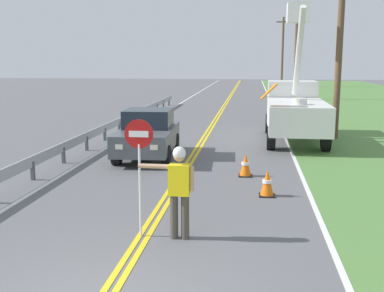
# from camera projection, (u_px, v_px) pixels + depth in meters

# --- Properties ---
(centerline_yellow_left) EXTENTS (0.11, 110.00, 0.01)m
(centerline_yellow_left) POSITION_uv_depth(u_px,v_px,m) (212.00, 123.00, 26.09)
(centerline_yellow_left) COLOR yellow
(centerline_yellow_left) RESTS_ON ground
(centerline_yellow_right) EXTENTS (0.11, 110.00, 0.01)m
(centerline_yellow_right) POSITION_uv_depth(u_px,v_px,m) (215.00, 123.00, 26.06)
(centerline_yellow_right) COLOR yellow
(centerline_yellow_right) RESTS_ON ground
(edge_line_right) EXTENTS (0.12, 110.00, 0.01)m
(edge_line_right) POSITION_uv_depth(u_px,v_px,m) (280.00, 124.00, 25.63)
(edge_line_right) COLOR silver
(edge_line_right) RESTS_ON ground
(edge_line_left) EXTENTS (0.12, 110.00, 0.01)m
(edge_line_left) POSITION_uv_depth(u_px,v_px,m) (149.00, 122.00, 26.52)
(edge_line_left) COLOR silver
(edge_line_left) RESTS_ON ground
(flagger_worker) EXTENTS (1.09, 0.25, 1.83)m
(flagger_worker) POSITION_uv_depth(u_px,v_px,m) (179.00, 187.00, 9.10)
(flagger_worker) COLOR #474238
(flagger_worker) RESTS_ON ground
(stop_sign_paddle) EXTENTS (0.56, 0.04, 2.33)m
(stop_sign_paddle) POSITION_uv_depth(u_px,v_px,m) (139.00, 152.00, 9.09)
(stop_sign_paddle) COLOR silver
(stop_sign_paddle) RESTS_ON ground
(utility_bucket_truck) EXTENTS (2.75, 6.84, 5.78)m
(utility_bucket_truck) POSITION_uv_depth(u_px,v_px,m) (294.00, 107.00, 20.50)
(utility_bucket_truck) COLOR silver
(utility_bucket_truck) RESTS_ON ground
(oncoming_sedan_nearest) EXTENTS (2.07, 4.18, 1.70)m
(oncoming_sedan_nearest) POSITION_uv_depth(u_px,v_px,m) (148.00, 134.00, 16.87)
(oncoming_sedan_nearest) COLOR #4C5156
(oncoming_sedan_nearest) RESTS_ON ground
(utility_pole_near) EXTENTS (1.80, 0.28, 8.96)m
(utility_pole_near) POSITION_uv_depth(u_px,v_px,m) (340.00, 31.00, 20.24)
(utility_pole_near) COLOR brown
(utility_pole_near) RESTS_ON ground
(utility_pole_mid) EXTENTS (1.80, 0.28, 8.28)m
(utility_pole_mid) POSITION_uv_depth(u_px,v_px,m) (296.00, 49.00, 40.87)
(utility_pole_mid) COLOR brown
(utility_pole_mid) RESTS_ON ground
(utility_pole_far) EXTENTS (1.80, 0.28, 8.80)m
(utility_pole_far) POSITION_uv_depth(u_px,v_px,m) (283.00, 51.00, 61.18)
(utility_pole_far) COLOR brown
(utility_pole_far) RESTS_ON ground
(traffic_cone_lead) EXTENTS (0.40, 0.40, 0.70)m
(traffic_cone_lead) POSITION_uv_depth(u_px,v_px,m) (267.00, 183.00, 12.11)
(traffic_cone_lead) COLOR orange
(traffic_cone_lead) RESTS_ON ground
(traffic_cone_mid) EXTENTS (0.40, 0.40, 0.70)m
(traffic_cone_mid) POSITION_uv_depth(u_px,v_px,m) (246.00, 165.00, 14.18)
(traffic_cone_mid) COLOR orange
(traffic_cone_mid) RESTS_ON ground
(guardrail_left_shoulder) EXTENTS (0.10, 32.00, 0.71)m
(guardrail_left_shoulder) POSITION_uv_depth(u_px,v_px,m) (112.00, 125.00, 21.51)
(guardrail_left_shoulder) COLOR #9EA0A3
(guardrail_left_shoulder) RESTS_ON ground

